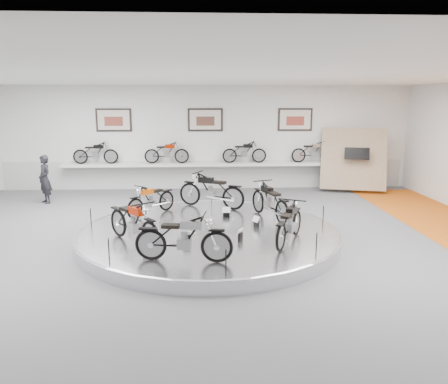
{
  "coord_description": "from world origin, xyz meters",
  "views": [
    {
      "loc": [
        -0.15,
        -10.09,
        3.43
      ],
      "look_at": [
        0.4,
        0.6,
        1.18
      ],
      "focal_mm": 35.0,
      "sensor_mm": 36.0,
      "label": 1
    }
  ],
  "objects_px": {
    "visitor": "(45,179)",
    "bike_c": "(151,199)",
    "bike_e": "(183,238)",
    "display_platform": "(209,235)",
    "bike_a": "(270,201)",
    "shelf": "(206,164)",
    "bike_d": "(133,222)",
    "bike_b": "(211,190)",
    "bike_f": "(289,223)"
  },
  "relations": [
    {
      "from": "shelf",
      "to": "visitor",
      "type": "xyz_separation_m",
      "value": [
        -5.46,
        -2.0,
        -0.18
      ]
    },
    {
      "from": "bike_a",
      "to": "bike_d",
      "type": "distance_m",
      "value": 3.85
    },
    {
      "from": "bike_d",
      "to": "visitor",
      "type": "relative_size",
      "value": 1.03
    },
    {
      "from": "bike_d",
      "to": "visitor",
      "type": "xyz_separation_m",
      "value": [
        -3.78,
        5.4,
        0.02
      ]
    },
    {
      "from": "bike_a",
      "to": "bike_d",
      "type": "relative_size",
      "value": 0.99
    },
    {
      "from": "visitor",
      "to": "bike_a",
      "type": "bearing_deg",
      "value": 22.35
    },
    {
      "from": "bike_a",
      "to": "bike_e",
      "type": "bearing_deg",
      "value": 125.05
    },
    {
      "from": "bike_d",
      "to": "bike_b",
      "type": "bearing_deg",
      "value": 111.76
    },
    {
      "from": "display_platform",
      "to": "shelf",
      "type": "bearing_deg",
      "value": 90.0
    },
    {
      "from": "bike_c",
      "to": "bike_e",
      "type": "xyz_separation_m",
      "value": [
        1.04,
        -3.67,
        0.05
      ]
    },
    {
      "from": "bike_b",
      "to": "display_platform",
      "type": "bearing_deg",
      "value": 114.25
    },
    {
      "from": "bike_e",
      "to": "visitor",
      "type": "distance_m",
      "value": 8.22
    },
    {
      "from": "bike_d",
      "to": "shelf",
      "type": "bearing_deg",
      "value": 127.86
    },
    {
      "from": "bike_d",
      "to": "visitor",
      "type": "distance_m",
      "value": 6.59
    },
    {
      "from": "bike_f",
      "to": "visitor",
      "type": "distance_m",
      "value": 9.11
    },
    {
      "from": "bike_d",
      "to": "bike_f",
      "type": "relative_size",
      "value": 1.09
    },
    {
      "from": "display_platform",
      "to": "bike_e",
      "type": "bearing_deg",
      "value": -103.64
    },
    {
      "from": "bike_b",
      "to": "bike_c",
      "type": "distance_m",
      "value": 1.84
    },
    {
      "from": "shelf",
      "to": "bike_a",
      "type": "bearing_deg",
      "value": -73.17
    },
    {
      "from": "bike_b",
      "to": "shelf",
      "type": "bearing_deg",
      "value": -61.24
    },
    {
      "from": "bike_c",
      "to": "visitor",
      "type": "bearing_deg",
      "value": -86.95
    },
    {
      "from": "bike_a",
      "to": "bike_d",
      "type": "bearing_deg",
      "value": 100.23
    },
    {
      "from": "display_platform",
      "to": "bike_b",
      "type": "xyz_separation_m",
      "value": [
        0.11,
        2.25,
        0.68
      ]
    },
    {
      "from": "bike_a",
      "to": "shelf",
      "type": "bearing_deg",
      "value": -2.93
    },
    {
      "from": "bike_a",
      "to": "visitor",
      "type": "distance_m",
      "value": 7.92
    },
    {
      "from": "bike_f",
      "to": "shelf",
      "type": "bearing_deg",
      "value": 40.72
    },
    {
      "from": "display_platform",
      "to": "bike_b",
      "type": "distance_m",
      "value": 2.35
    },
    {
      "from": "bike_a",
      "to": "bike_c",
      "type": "xyz_separation_m",
      "value": [
        -3.22,
        0.57,
        -0.06
      ]
    },
    {
      "from": "display_platform",
      "to": "visitor",
      "type": "relative_size",
      "value": 3.89
    },
    {
      "from": "display_platform",
      "to": "shelf",
      "type": "xyz_separation_m",
      "value": [
        0.0,
        6.4,
        0.85
      ]
    },
    {
      "from": "bike_a",
      "to": "bike_f",
      "type": "relative_size",
      "value": 1.08
    },
    {
      "from": "display_platform",
      "to": "visitor",
      "type": "height_order",
      "value": "visitor"
    },
    {
      "from": "bike_a",
      "to": "bike_e",
      "type": "distance_m",
      "value": 3.79
    },
    {
      "from": "bike_b",
      "to": "bike_e",
      "type": "xyz_separation_m",
      "value": [
        -0.64,
        -4.42,
        -0.04
      ]
    },
    {
      "from": "bike_f",
      "to": "visitor",
      "type": "height_order",
      "value": "visitor"
    },
    {
      "from": "visitor",
      "to": "bike_c",
      "type": "bearing_deg",
      "value": 11.67
    },
    {
      "from": "display_platform",
      "to": "bike_c",
      "type": "distance_m",
      "value": 2.24
    },
    {
      "from": "display_platform",
      "to": "bike_f",
      "type": "height_order",
      "value": "bike_f"
    },
    {
      "from": "bike_f",
      "to": "bike_e",
      "type": "bearing_deg",
      "value": 141.73
    },
    {
      "from": "bike_b",
      "to": "bike_e",
      "type": "relative_size",
      "value": 1.08
    },
    {
      "from": "bike_c",
      "to": "visitor",
      "type": "relative_size",
      "value": 0.91
    },
    {
      "from": "bike_b",
      "to": "bike_c",
      "type": "bearing_deg",
      "value": 51.44
    },
    {
      "from": "bike_d",
      "to": "bike_f",
      "type": "distance_m",
      "value": 3.46
    },
    {
      "from": "bike_c",
      "to": "shelf",
      "type": "bearing_deg",
      "value": -157.92
    },
    {
      "from": "display_platform",
      "to": "bike_f",
      "type": "distance_m",
      "value": 2.2
    },
    {
      "from": "bike_c",
      "to": "display_platform",
      "type": "bearing_deg",
      "value": 86.1
    },
    {
      "from": "bike_e",
      "to": "bike_f",
      "type": "distance_m",
      "value": 2.53
    },
    {
      "from": "bike_e",
      "to": "bike_b",
      "type": "bearing_deg",
      "value": 90.7
    },
    {
      "from": "display_platform",
      "to": "shelf",
      "type": "height_order",
      "value": "shelf"
    },
    {
      "from": "bike_e",
      "to": "bike_f",
      "type": "xyz_separation_m",
      "value": [
        2.31,
        1.04,
        -0.03
      ]
    }
  ]
}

